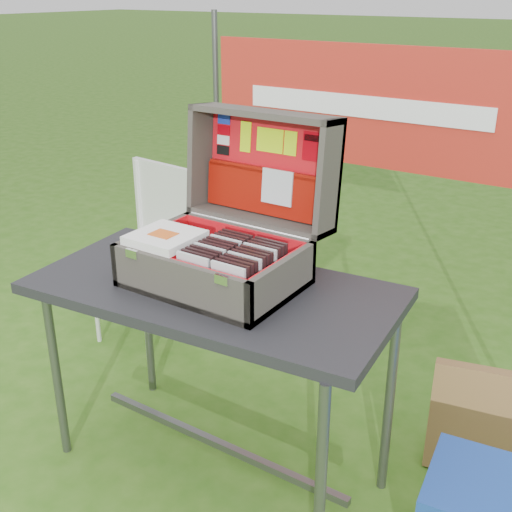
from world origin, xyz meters
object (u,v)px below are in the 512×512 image
Objects in this scene: chair at (141,259)px; cardboard_box at (485,423)px; table at (216,382)px; suitcase at (223,204)px.

chair is 2.09× the size of cardboard_box.
chair reaches higher than cardboard_box.
cardboard_box is at bearing 4.03° from chair.
chair is 1.87m from cardboard_box.
cardboard_box is (0.89, 0.57, -0.18)m from table.
table is 2.22× the size of suitcase.
table is 1.07m from cardboard_box.
suitcase is (-0.00, 0.07, 0.70)m from table.
chair is (-0.96, 0.56, -0.63)m from suitcase.
table is 2.90× the size of cardboard_box.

